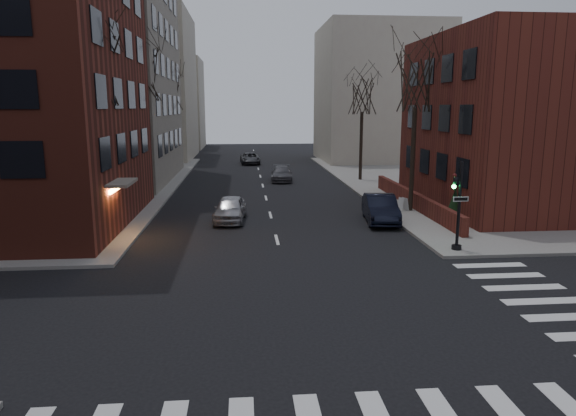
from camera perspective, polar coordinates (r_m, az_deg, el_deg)
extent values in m
plane|color=black|center=(14.44, 2.03, -15.68)|extent=(160.00, 160.00, 0.00)
cube|color=gray|center=(49.81, -24.32, 18.86)|extent=(18.00, 18.00, 28.00)
cube|color=#5B231A|center=(36.60, 24.95, 8.55)|extent=(12.00, 14.00, 11.00)
cube|color=#5B231A|center=(34.12, 13.73, 0.94)|extent=(0.35, 16.00, 1.00)
cube|color=#B7B09A|center=(69.14, -16.60, 12.78)|extent=(14.00, 16.00, 18.00)
cube|color=#B7B09A|center=(64.96, 10.04, 12.31)|extent=(14.00, 14.00, 16.00)
cube|color=#B7B09A|center=(85.55, -12.92, 11.22)|extent=(10.00, 12.00, 14.00)
cylinder|color=black|center=(24.21, 18.48, 0.18)|extent=(0.14, 0.14, 4.00)
cylinder|color=black|center=(24.63, 18.21, -4.16)|extent=(0.44, 0.44, 0.20)
imported|color=black|center=(23.97, 18.06, 2.17)|extent=(0.16, 0.20, 1.00)
sphere|color=#19FF4C|center=(23.89, 17.96, 2.27)|extent=(0.18, 0.18, 0.18)
cube|color=white|center=(24.04, 18.64, 0.95)|extent=(0.70, 0.03, 0.22)
cylinder|color=#2D231C|center=(27.90, -19.96, 4.23)|extent=(0.28, 0.28, 6.65)
cylinder|color=#2D231C|center=(39.55, -15.57, 6.60)|extent=(0.28, 0.28, 7.00)
cylinder|color=#2D231C|center=(53.37, -12.85, 7.44)|extent=(0.28, 0.28, 6.30)
cylinder|color=#2D231C|center=(32.66, 13.67, 5.20)|extent=(0.28, 0.28, 6.30)
cylinder|color=#2D231C|center=(46.11, 8.11, 6.84)|extent=(0.28, 0.28, 5.95)
cylinder|color=black|center=(35.56, -15.73, 5.32)|extent=(0.12, 0.12, 6.00)
sphere|color=#FFA54C|center=(35.40, -16.00, 10.31)|extent=(0.36, 0.36, 0.36)
cylinder|color=black|center=(55.28, -11.95, 7.44)|extent=(0.12, 0.12, 6.00)
sphere|color=#FFA54C|center=(55.18, -12.08, 10.65)|extent=(0.36, 0.36, 0.36)
imported|color=black|center=(29.90, 10.23, -0.07)|extent=(2.21, 4.94, 1.58)
imported|color=#9E9EA3|center=(29.88, -6.45, -0.10)|extent=(2.05, 4.35, 1.44)
imported|color=#46464B|center=(45.96, -0.71, 3.83)|extent=(2.15, 4.61, 1.30)
imported|color=#3A3B3F|center=(60.03, -4.23, 5.52)|extent=(2.37, 4.74, 1.29)
cube|color=silver|center=(32.81, 12.66, 0.43)|extent=(0.54, 0.61, 0.82)
cone|color=black|center=(30.88, 18.03, 0.42)|extent=(1.38, 1.38, 1.82)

